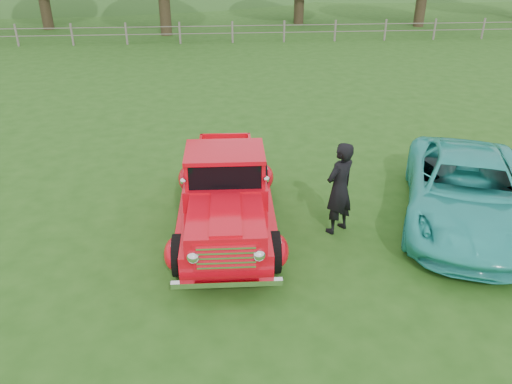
{
  "coord_description": "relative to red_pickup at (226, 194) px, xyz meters",
  "views": [
    {
      "loc": [
        -1.22,
        -7.67,
        5.38
      ],
      "look_at": [
        -0.45,
        1.2,
        0.85
      ],
      "focal_mm": 35.0,
      "sensor_mm": 36.0,
      "label": 1
    }
  ],
  "objects": [
    {
      "name": "ground",
      "position": [
        1.05,
        -1.27,
        -0.8
      ],
      "size": [
        140.0,
        140.0,
        0.0
      ],
      "primitive_type": "plane",
      "color": "#224D14",
      "rests_on": "ground"
    },
    {
      "name": "red_pickup",
      "position": [
        0.0,
        0.0,
        0.0
      ],
      "size": [
        2.33,
        5.03,
        1.78
      ],
      "rotation": [
        0.0,
        0.0,
        -0.03
      ],
      "color": "black",
      "rests_on": "ground"
    },
    {
      "name": "man",
      "position": [
        2.25,
        -0.28,
        0.17
      ],
      "size": [
        0.84,
        0.79,
        1.93
      ],
      "primitive_type": "imported",
      "rotation": [
        0.0,
        0.0,
        3.77
      ],
      "color": "black",
      "rests_on": "ground"
    },
    {
      "name": "teal_sedan",
      "position": [
        4.98,
        -0.13,
        -0.08
      ],
      "size": [
        4.06,
        5.63,
        1.42
      ],
      "primitive_type": "imported",
      "rotation": [
        0.0,
        0.0,
        -0.37
      ],
      "color": "#2DB5AC",
      "rests_on": "ground"
    },
    {
      "name": "distant_hills",
      "position": [
        -3.04,
        58.2,
        -5.34
      ],
      "size": [
        116.0,
        60.0,
        18.0
      ],
      "color": "#2A5820",
      "rests_on": "ground"
    },
    {
      "name": "fence_line",
      "position": [
        1.05,
        20.73,
        -0.19
      ],
      "size": [
        48.0,
        0.12,
        1.2
      ],
      "color": "slate",
      "rests_on": "ground"
    }
  ]
}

